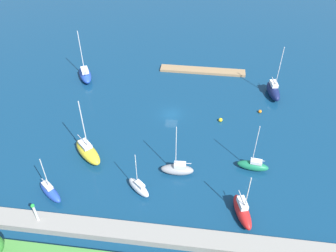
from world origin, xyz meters
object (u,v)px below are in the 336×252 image
at_px(sailboat_white_far_south, 139,187).
at_px(sailboat_yellow_by_breakwater, 88,151).
at_px(mooring_buoy_orange, 260,111).
at_px(sailboat_red_outer_mooring, 242,211).
at_px(sailboat_gray_far_north, 177,169).
at_px(pier_dock, 203,71).
at_px(sailboat_blue_center_basin, 50,191).
at_px(mooring_buoy_yellow, 221,120).
at_px(harbor_beacon, 35,211).
at_px(sailboat_green_mid_basin, 253,165).
at_px(sailboat_blue_west_end, 85,74).
at_px(sailboat_navy_inner_mooring, 273,91).

relative_size(sailboat_white_far_south, sailboat_yellow_by_breakwater, 0.65).
bearing_deg(mooring_buoy_orange, sailboat_red_outer_mooring, 79.88).
bearing_deg(sailboat_yellow_by_breakwater, sailboat_gray_far_north, 37.83).
height_order(pier_dock, sailboat_gray_far_north, sailboat_gray_far_north).
height_order(sailboat_blue_center_basin, sailboat_gray_far_north, sailboat_gray_far_north).
bearing_deg(pier_dock, mooring_buoy_yellow, 103.75).
bearing_deg(sailboat_yellow_by_breakwater, sailboat_blue_center_basin, -65.61).
relative_size(sailboat_blue_center_basin, sailboat_yellow_by_breakwater, 0.68).
xyz_separation_m(sailboat_gray_far_north, sailboat_red_outer_mooring, (-10.84, 7.51, 0.16)).
xyz_separation_m(harbor_beacon, sailboat_blue_center_basin, (0.49, -5.65, -2.45)).
bearing_deg(sailboat_green_mid_basin, harbor_beacon, 32.69).
height_order(mooring_buoy_orange, mooring_buoy_yellow, mooring_buoy_yellow).
relative_size(harbor_beacon, sailboat_blue_west_end, 0.31).
xyz_separation_m(sailboat_white_far_south, sailboat_blue_west_end, (19.32, -32.42, 0.23)).
xyz_separation_m(sailboat_blue_center_basin, sailboat_white_far_south, (-14.20, -2.60, 0.06)).
bearing_deg(sailboat_blue_center_basin, sailboat_green_mid_basin, 55.12).
distance_m(sailboat_blue_center_basin, sailboat_yellow_by_breakwater, 10.03).
distance_m(sailboat_blue_west_end, mooring_buoy_yellow, 34.83).
relative_size(pier_dock, sailboat_gray_far_north, 1.98).
distance_m(sailboat_blue_center_basin, sailboat_white_far_south, 14.44).
height_order(sailboat_blue_west_end, mooring_buoy_yellow, sailboat_blue_west_end).
relative_size(sailboat_green_mid_basin, mooring_buoy_yellow, 12.19).
relative_size(harbor_beacon, sailboat_green_mid_basin, 0.38).
distance_m(pier_dock, sailboat_navy_inner_mooring, 18.19).
bearing_deg(harbor_beacon, sailboat_white_far_south, -148.97).
relative_size(sailboat_white_far_south, sailboat_blue_west_end, 0.69).
bearing_deg(sailboat_red_outer_mooring, harbor_beacon, -96.59).
distance_m(sailboat_gray_far_north, sailboat_blue_west_end, 37.40).
height_order(pier_dock, sailboat_navy_inner_mooring, sailboat_navy_inner_mooring).
bearing_deg(sailboat_red_outer_mooring, sailboat_yellow_by_breakwater, -126.01).
bearing_deg(sailboat_blue_west_end, mooring_buoy_yellow, -137.57).
height_order(sailboat_red_outer_mooring, sailboat_blue_west_end, sailboat_blue_west_end).
xyz_separation_m(sailboat_blue_center_basin, sailboat_gray_far_north, (-20.10, -7.40, 0.04)).
bearing_deg(sailboat_gray_far_north, mooring_buoy_orange, -131.06).
distance_m(harbor_beacon, sailboat_navy_inner_mooring, 54.87).
xyz_separation_m(sailboat_red_outer_mooring, sailboat_blue_west_end, (36.06, -35.12, 0.08)).
bearing_deg(sailboat_white_far_south, sailboat_navy_inner_mooring, -88.02).
height_order(harbor_beacon, sailboat_blue_center_basin, sailboat_blue_center_basin).
height_order(sailboat_navy_inner_mooring, sailboat_blue_west_end, sailboat_navy_inner_mooring).
xyz_separation_m(pier_dock, sailboat_yellow_by_breakwater, (19.30, 32.23, 0.97)).
xyz_separation_m(sailboat_gray_far_north, sailboat_green_mid_basin, (-13.08, -2.62, -0.05)).
relative_size(pier_dock, sailboat_blue_center_basin, 2.41).
xyz_separation_m(pier_dock, sailboat_red_outer_mooring, (-8.16, 41.74, 0.86)).
distance_m(sailboat_blue_center_basin, mooring_buoy_orange, 44.54).
bearing_deg(harbor_beacon, pier_dock, -115.24).
bearing_deg(sailboat_green_mid_basin, sailboat_blue_west_end, -26.04).
xyz_separation_m(sailboat_yellow_by_breakwater, sailboat_green_mid_basin, (-29.71, -0.62, -0.32)).
xyz_separation_m(sailboat_blue_west_end, mooring_buoy_yellow, (-32.54, 12.37, -0.85)).
xyz_separation_m(sailboat_white_far_south, sailboat_green_mid_basin, (-18.98, -7.43, -0.07)).
relative_size(pier_dock, sailboat_navy_inner_mooring, 1.70).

